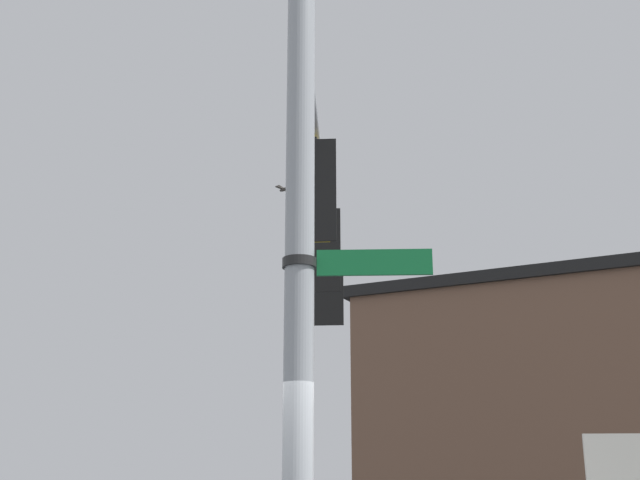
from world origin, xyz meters
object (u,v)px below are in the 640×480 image
object	(u,v)px
traffic_light_mid_inner	(322,253)
bird_flying	(283,189)
traffic_light_nearest_pole	(314,195)
traffic_light_mid_outer	(328,292)
street_name_sign	(337,263)

from	to	relation	value
traffic_light_mid_inner	bird_flying	distance (m)	4.37
traffic_light_nearest_pole	traffic_light_mid_inner	xyz separation A→B (m)	(-0.06, 2.42, 0.00)
traffic_light_nearest_pole	traffic_light_mid_outer	xyz separation A→B (m)	(-0.13, 4.84, 0.00)
traffic_light_mid_inner	traffic_light_mid_outer	world-z (taller)	same
traffic_light_nearest_pole	bird_flying	bearing A→B (deg)	100.06
traffic_light_mid_inner	street_name_sign	xyz separation A→B (m)	(0.43, -4.63, -1.42)
traffic_light_nearest_pole	bird_flying	world-z (taller)	bird_flying
traffic_light_nearest_pole	street_name_sign	size ratio (longest dim) A/B	1.05
traffic_light_nearest_pole	traffic_light_mid_inner	size ratio (longest dim) A/B	1.00
traffic_light_mid_inner	traffic_light_mid_outer	size ratio (longest dim) A/B	1.00
traffic_light_nearest_pole	traffic_light_mid_outer	distance (m)	4.84
bird_flying	traffic_light_mid_outer	bearing A→B (deg)	-50.72
traffic_light_mid_inner	bird_flying	bearing A→B (deg)	105.64
street_name_sign	bird_flying	world-z (taller)	bird_flying
traffic_light_nearest_pole	traffic_light_mid_outer	world-z (taller)	same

